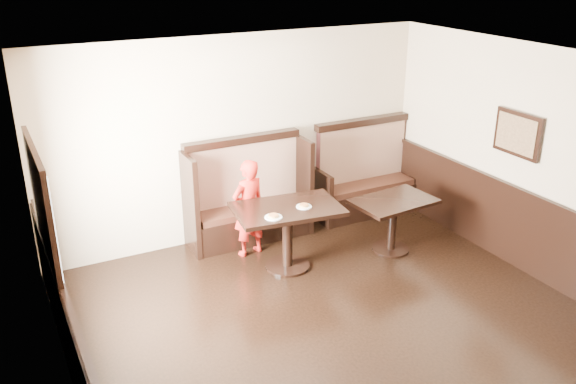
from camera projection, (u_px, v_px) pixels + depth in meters
ground at (386, 370)px, 5.93m from camera, size 7.00×7.00×0.00m
room_shell at (347, 305)px, 5.79m from camera, size 7.00×7.00×7.00m
booth_main at (248, 203)px, 8.44m from camera, size 1.75×0.72×1.45m
booth_neighbor at (364, 182)px, 9.29m from camera, size 1.65×0.72×1.45m
table_main at (287, 221)px, 7.59m from camera, size 1.41×0.98×0.84m
table_neighbor at (393, 213)px, 8.06m from camera, size 1.12×0.78×0.74m
child at (249, 208)px, 7.94m from camera, size 0.54×0.41×1.32m
pizza_plate_left at (273, 216)px, 7.22m from camera, size 0.21×0.21×0.04m
pizza_plate_right at (304, 206)px, 7.52m from camera, size 0.20×0.20×0.04m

